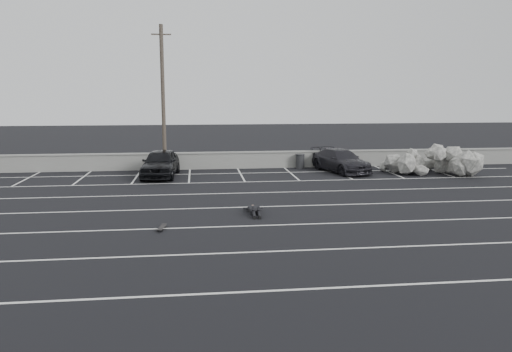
{
  "coord_description": "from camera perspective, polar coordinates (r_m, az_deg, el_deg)",
  "views": [
    {
      "loc": [
        -1.55,
        -17.27,
        4.69
      ],
      "look_at": [
        1.1,
        4.89,
        1.0
      ],
      "focal_mm": 35.0,
      "sensor_mm": 36.0,
      "label": 1
    }
  ],
  "objects": [
    {
      "name": "trash_bin",
      "position": [
        31.7,
        5.06,
        1.7
      ],
      "size": [
        0.78,
        0.78,
        0.91
      ],
      "rotation": [
        0.0,
        0.0,
        0.37
      ],
      "color": "#252628",
      "rests_on": "ground"
    },
    {
      "name": "skateboard",
      "position": [
        17.8,
        -10.76,
        -5.84
      ],
      "size": [
        0.31,
        0.72,
        0.08
      ],
      "rotation": [
        0.0,
        0.0,
        -0.19
      ],
      "color": "black",
      "rests_on": "ground"
    },
    {
      "name": "riprap_pile",
      "position": [
        31.39,
        20.16,
        1.28
      ],
      "size": [
        5.72,
        4.34,
        1.46
      ],
      "color": "#ACA9A0",
      "rests_on": "ground"
    },
    {
      "name": "car_right",
      "position": [
        30.63,
        9.67,
        1.74
      ],
      "size": [
        3.16,
        5.04,
        1.36
      ],
      "primitive_type": "imported",
      "rotation": [
        0.0,
        0.0,
        0.29
      ],
      "color": "black",
      "rests_on": "ground"
    },
    {
      "name": "utility_pole",
      "position": [
        30.53,
        -10.57,
        8.69
      ],
      "size": [
        1.16,
        0.23,
        8.68
      ],
      "color": "#4C4238",
      "rests_on": "ground"
    },
    {
      "name": "stall_lines",
      "position": [
        22.22,
        -2.88,
        -2.79
      ],
      "size": [
        36.0,
        20.05,
        0.01
      ],
      "color": "silver",
      "rests_on": "ground"
    },
    {
      "name": "ground",
      "position": [
        17.96,
        -1.64,
        -5.75
      ],
      "size": [
        120.0,
        120.0,
        0.0
      ],
      "primitive_type": "plane",
      "color": "black",
      "rests_on": "ground"
    },
    {
      "name": "car_left",
      "position": [
        28.94,
        -10.86,
        1.47
      ],
      "size": [
        2.22,
        4.74,
        1.57
      ],
      "primitive_type": "imported",
      "rotation": [
        0.0,
        0.0,
        -0.08
      ],
      "color": "black",
      "rests_on": "ground"
    },
    {
      "name": "person",
      "position": [
        19.92,
        -0.24,
        -3.61
      ],
      "size": [
        0.84,
        2.12,
        0.42
      ],
      "primitive_type": null,
      "rotation": [
        0.0,
        0.0,
        -0.0
      ],
      "color": "black",
      "rests_on": "ground"
    },
    {
      "name": "seawall",
      "position": [
        31.58,
        -3.95,
        1.84
      ],
      "size": [
        50.0,
        0.45,
        1.06
      ],
      "color": "gray",
      "rests_on": "ground"
    }
  ]
}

